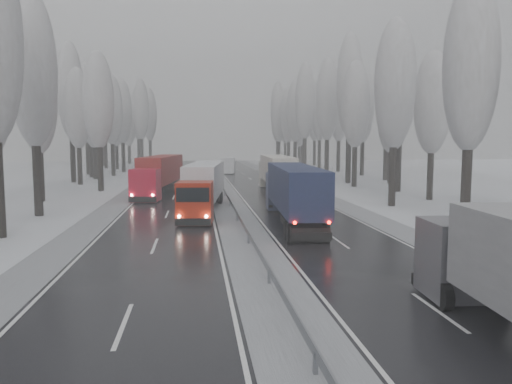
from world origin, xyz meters
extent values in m
plane|color=white|center=(0.00, 0.00, 0.00)|extent=(260.00, 260.00, 0.00)
cube|color=black|center=(5.25, 30.00, 0.01)|extent=(7.50, 200.00, 0.03)
cube|color=black|center=(-5.25, 30.00, 0.01)|extent=(7.50, 200.00, 0.03)
cube|color=#A2A5AA|center=(0.00, 30.00, 0.02)|extent=(3.00, 200.00, 0.04)
cube|color=#A2A5AA|center=(10.20, 30.00, 0.02)|extent=(2.40, 200.00, 0.04)
cube|color=#A2A5AA|center=(-10.20, 30.00, 0.02)|extent=(2.40, 200.00, 0.04)
cube|color=slate|center=(0.00, 30.00, 0.60)|extent=(0.06, 200.00, 0.32)
cube|color=slate|center=(0.00, -4.00, 0.30)|extent=(0.12, 0.12, 0.60)
cube|color=slate|center=(0.00, 28.00, 0.30)|extent=(0.12, 0.12, 0.60)
cube|color=slate|center=(0.00, 60.00, 0.30)|extent=(0.12, 0.12, 0.60)
cylinder|color=black|center=(15.04, 15.67, 2.80)|extent=(0.68, 0.68, 5.60)
ellipsoid|color=gray|center=(15.04, 15.67, 10.80)|extent=(3.60, 3.60, 11.45)
cylinder|color=black|center=(14.51, 27.03, 2.81)|extent=(0.68, 0.68, 5.62)
ellipsoid|color=gray|center=(14.51, 27.03, 10.84)|extent=(3.60, 3.60, 11.48)
cylinder|color=black|center=(20.02, 31.03, 2.47)|extent=(0.64, 0.64, 4.94)
ellipsoid|color=gray|center=(20.02, 31.03, 9.53)|extent=(3.60, 3.60, 10.09)
cylinder|color=black|center=(17.90, 35.17, 2.66)|extent=(0.66, 0.66, 5.32)
ellipsoid|color=gray|center=(17.90, 35.17, 10.27)|extent=(3.60, 3.60, 10.88)
cylinder|color=black|center=(20.12, 39.17, 3.16)|extent=(0.72, 0.72, 6.31)
ellipsoid|color=gray|center=(20.12, 39.17, 12.17)|extent=(3.60, 3.60, 12.90)
cylinder|color=black|center=(17.02, 45.60, 2.69)|extent=(0.67, 0.67, 5.38)
ellipsoid|color=gray|center=(17.02, 45.60, 10.37)|extent=(3.60, 3.60, 10.98)
cylinder|color=black|center=(23.31, 49.60, 2.30)|extent=(0.62, 0.62, 4.59)
ellipsoid|color=gray|center=(23.31, 49.60, 8.86)|extent=(3.60, 3.60, 9.39)
cylinder|color=black|center=(17.90, 51.02, 3.47)|extent=(0.76, 0.76, 6.95)
ellipsoid|color=gray|center=(17.90, 51.02, 13.40)|extent=(3.60, 3.60, 14.19)
cylinder|color=black|center=(24.81, 55.02, 3.30)|extent=(0.74, 0.74, 6.59)
ellipsoid|color=gray|center=(24.81, 55.02, 12.71)|extent=(3.60, 3.60, 13.46)
cylinder|color=black|center=(17.56, 61.27, 3.18)|extent=(0.72, 0.72, 6.37)
ellipsoid|color=gray|center=(17.56, 61.27, 12.28)|extent=(3.60, 3.60, 13.01)
cylinder|color=black|center=(24.72, 65.27, 2.99)|extent=(0.70, 0.70, 5.97)
ellipsoid|color=gray|center=(24.72, 65.27, 11.52)|extent=(3.60, 3.60, 12.20)
cylinder|color=black|center=(16.34, 71.95, 3.33)|extent=(0.74, 0.74, 6.65)
ellipsoid|color=gray|center=(16.34, 71.95, 12.83)|extent=(3.60, 3.60, 13.59)
cylinder|color=black|center=(23.71, 75.95, 3.07)|extent=(0.71, 0.71, 6.14)
ellipsoid|color=gray|center=(23.71, 75.95, 11.84)|extent=(3.60, 3.60, 12.54)
cylinder|color=black|center=(16.56, 81.70, 3.03)|extent=(0.71, 0.71, 6.05)
ellipsoid|color=gray|center=(16.56, 81.70, 11.68)|extent=(3.60, 3.60, 12.37)
cylinder|color=black|center=(22.48, 85.70, 3.15)|extent=(0.72, 0.72, 6.30)
ellipsoid|color=gray|center=(22.48, 85.70, 12.15)|extent=(3.60, 3.60, 12.87)
cylinder|color=black|center=(16.63, 89.21, 2.94)|extent=(0.70, 0.70, 5.88)
ellipsoid|color=gray|center=(16.63, 89.21, 11.33)|extent=(3.60, 3.60, 12.00)
cylinder|color=black|center=(19.77, 93.21, 2.43)|extent=(0.64, 0.64, 4.86)
ellipsoid|color=gray|center=(19.77, 93.21, 9.37)|extent=(3.60, 3.60, 9.92)
cylinder|color=black|center=(15.73, 96.32, 2.99)|extent=(0.70, 0.70, 5.98)
ellipsoid|color=gray|center=(15.73, 96.32, 11.53)|extent=(3.60, 3.60, 12.21)
cylinder|color=black|center=(24.94, 100.32, 3.09)|extent=(0.71, 0.71, 6.19)
ellipsoid|color=gray|center=(24.94, 100.32, 11.93)|extent=(3.60, 3.60, 12.64)
cylinder|color=black|center=(17.04, 106.16, 3.43)|extent=(0.75, 0.75, 6.86)
ellipsoid|color=gray|center=(17.04, 106.16, 13.22)|extent=(3.60, 3.60, 14.01)
cylinder|color=black|center=(24.02, 110.16, 2.77)|extent=(0.68, 0.68, 5.55)
ellipsoid|color=gray|center=(24.02, 110.16, 10.70)|extent=(3.60, 3.60, 11.33)
cylinder|color=black|center=(18.73, 116.73, 3.05)|extent=(0.71, 0.71, 6.09)
ellipsoid|color=gray|center=(18.73, 116.73, 11.75)|extent=(3.60, 3.60, 12.45)
cylinder|color=black|center=(21.55, 120.73, 2.74)|extent=(0.67, 0.67, 5.49)
ellipsoid|color=gray|center=(21.55, 120.73, 10.58)|extent=(3.60, 3.60, 11.21)
cylinder|color=black|center=(-15.13, 24.57, 2.92)|extent=(0.69, 0.69, 5.83)
ellipsoid|color=gray|center=(-15.13, 24.57, 11.25)|extent=(3.60, 3.60, 11.92)
cylinder|color=black|center=(-17.75, 34.20, 2.52)|extent=(0.65, 0.65, 5.03)
ellipsoid|color=gray|center=(-17.75, 34.20, 9.70)|extent=(3.60, 3.60, 10.28)
cylinder|color=black|center=(-13.94, 43.73, 2.72)|extent=(0.67, 0.67, 5.44)
ellipsoid|color=gray|center=(-13.94, 43.73, 10.49)|extent=(3.60, 3.60, 11.11)
cylinder|color=black|center=(-21.85, 47.73, 2.86)|extent=(0.69, 0.69, 5.72)
ellipsoid|color=gray|center=(-21.85, 47.73, 11.04)|extent=(3.60, 3.60, 11.69)
cylinder|color=black|center=(-18.26, 52.71, 2.61)|extent=(0.66, 0.66, 5.23)
ellipsoid|color=gray|center=(-18.26, 52.71, 10.08)|extent=(3.60, 3.60, 10.68)
cylinder|color=black|center=(-20.05, 56.71, 3.30)|extent=(0.74, 0.74, 6.60)
ellipsoid|color=gray|center=(-20.05, 56.71, 12.74)|extent=(3.60, 3.60, 13.49)
cylinder|color=black|center=(-18.16, 62.35, 2.58)|extent=(0.65, 0.65, 5.16)
ellipsoid|color=gray|center=(-18.16, 62.35, 9.95)|extent=(3.60, 3.60, 10.54)
cylinder|color=black|center=(-19.54, 66.35, 2.90)|extent=(0.69, 0.69, 5.79)
ellipsoid|color=gray|center=(-19.54, 66.35, 11.18)|extent=(3.60, 3.60, 11.84)
cylinder|color=black|center=(-16.58, 69.11, 2.82)|extent=(0.68, 0.68, 5.64)
ellipsoid|color=gray|center=(-16.58, 69.11, 10.89)|extent=(3.60, 3.60, 11.53)
cylinder|color=black|center=(-21.42, 73.11, 3.28)|extent=(0.73, 0.73, 6.56)
ellipsoid|color=gray|center=(-21.42, 73.11, 12.65)|extent=(3.60, 3.60, 13.40)
cylinder|color=black|center=(-16.33, 79.19, 2.90)|extent=(0.69, 0.69, 5.79)
ellipsoid|color=gray|center=(-16.33, 79.19, 11.17)|extent=(3.60, 3.60, 11.84)
cylinder|color=black|center=(-21.09, 83.19, 3.32)|extent=(0.74, 0.74, 6.65)
ellipsoid|color=gray|center=(-21.09, 83.19, 12.82)|extent=(3.60, 3.60, 13.58)
cylinder|color=black|center=(-18.93, 88.54, 2.56)|extent=(0.65, 0.65, 5.12)
ellipsoid|color=gray|center=(-18.93, 88.54, 9.88)|extent=(3.60, 3.60, 10.46)
cylinder|color=black|center=(-21.82, 92.54, 2.92)|extent=(0.69, 0.69, 5.84)
ellipsoid|color=gray|center=(-21.82, 92.54, 11.26)|extent=(3.60, 3.60, 11.92)
cylinder|color=black|center=(-15.07, 99.33, 3.34)|extent=(0.74, 0.74, 6.67)
ellipsoid|color=gray|center=(-15.07, 99.33, 12.87)|extent=(3.60, 3.60, 13.63)
cylinder|color=black|center=(-24.20, 103.33, 3.15)|extent=(0.72, 0.72, 6.31)
ellipsoid|color=gray|center=(-24.20, 103.33, 12.16)|extent=(3.60, 3.60, 12.88)
cylinder|color=black|center=(-14.05, 108.72, 3.14)|extent=(0.72, 0.72, 6.29)
ellipsoid|color=gray|center=(-14.05, 108.72, 12.12)|extent=(3.60, 3.60, 12.84)
cylinder|color=black|center=(-19.66, 112.72, 2.43)|extent=(0.64, 0.64, 4.86)
ellipsoid|color=gray|center=(-19.66, 112.72, 9.36)|extent=(3.60, 3.60, 9.92)
cylinder|color=black|center=(-17.56, 115.31, 3.31)|extent=(0.74, 0.74, 6.63)
ellipsoid|color=gray|center=(-17.56, 115.31, 12.78)|extent=(3.60, 3.60, 13.54)
cylinder|color=black|center=(-20.33, 119.31, 2.89)|extent=(0.69, 0.69, 5.79)
ellipsoid|color=gray|center=(-20.33, 119.31, 11.16)|extent=(3.60, 3.60, 11.82)
cube|color=#525157|center=(6.58, 0.84, 1.54)|extent=(2.47, 2.56, 2.80)
cube|color=black|center=(6.65, 2.01, 2.19)|extent=(2.15, 0.22, 0.93)
cube|color=black|center=(6.65, 2.10, 0.42)|extent=(2.34, 0.28, 0.47)
cylinder|color=black|center=(5.55, 0.16, 0.49)|extent=(0.38, 0.99, 0.97)
cylinder|color=black|center=(7.51, 0.04, 0.49)|extent=(0.38, 0.99, 0.97)
sphere|color=white|center=(5.77, 2.18, 0.79)|extent=(0.21, 0.21, 0.21)
sphere|color=white|center=(7.54, 2.07, 0.79)|extent=(0.21, 0.21, 0.21)
cube|color=#1E264B|center=(4.18, 25.24, 1.65)|extent=(2.64, 2.73, 3.00)
cube|color=black|center=(4.25, 26.49, 2.35)|extent=(2.30, 0.23, 1.00)
cube|color=black|center=(4.25, 26.59, 0.45)|extent=(2.50, 0.29, 0.50)
cube|color=#121B33|center=(3.75, 17.46, 2.70)|extent=(3.26, 13.12, 2.80)
cube|color=black|center=(3.39, 10.92, 0.55)|extent=(2.30, 0.25, 0.45)
cube|color=black|center=(3.55, 13.86, 0.75)|extent=(2.50, 5.61, 0.45)
cube|color=black|center=(3.42, 11.47, 0.35)|extent=(2.30, 0.19, 0.60)
cylinder|color=black|center=(3.09, 24.50, 0.52)|extent=(0.41, 1.06, 1.04)
cylinder|color=black|center=(5.18, 24.39, 0.52)|extent=(0.41, 1.06, 1.04)
cylinder|color=black|center=(2.48, 13.52, 0.52)|extent=(0.41, 1.06, 1.04)
cylinder|color=black|center=(4.58, 13.40, 0.52)|extent=(0.41, 1.06, 1.04)
cylinder|color=black|center=(2.41, 12.22, 0.52)|extent=(0.41, 1.06, 1.04)
cylinder|color=black|center=(4.51, 12.11, 0.52)|extent=(0.41, 1.06, 1.04)
sphere|color=#FF0C05|center=(2.44, 10.90, 1.35)|extent=(0.20, 0.20, 0.20)
sphere|color=#FF0C05|center=(4.33, 10.79, 1.35)|extent=(0.20, 0.20, 0.20)
sphere|color=white|center=(3.31, 26.67, 0.85)|extent=(0.22, 0.22, 0.22)
sphere|color=white|center=(5.20, 26.57, 0.85)|extent=(0.22, 0.22, 0.22)
cube|color=#B5B3A0|center=(6.23, 46.14, 1.66)|extent=(2.62, 2.71, 3.02)
cube|color=black|center=(6.28, 47.40, 2.37)|extent=(2.32, 0.19, 1.01)
cube|color=black|center=(6.28, 47.50, 0.45)|extent=(2.52, 0.25, 0.50)
cube|color=#B0AB9E|center=(5.92, 38.29, 2.72)|extent=(3.08, 13.18, 2.82)
cube|color=black|center=(5.67, 31.70, 0.55)|extent=(2.32, 0.21, 0.45)
cube|color=black|center=(5.78, 34.67, 0.76)|extent=(2.43, 5.62, 0.45)
cube|color=black|center=(5.69, 32.25, 0.35)|extent=(2.32, 0.15, 0.60)
cylinder|color=black|center=(5.14, 45.38, 0.52)|extent=(0.39, 1.06, 1.05)
cylinder|color=black|center=(7.25, 45.30, 0.52)|extent=(0.39, 1.06, 1.05)
cylinder|color=black|center=(4.71, 34.31, 0.52)|extent=(0.39, 1.06, 1.05)
cylinder|color=black|center=(6.82, 34.23, 0.52)|extent=(0.39, 1.06, 1.05)
cylinder|color=black|center=(4.66, 33.00, 0.52)|extent=(0.39, 1.06, 1.05)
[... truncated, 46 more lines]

